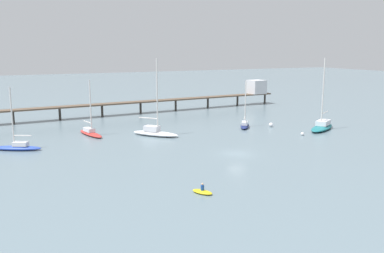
% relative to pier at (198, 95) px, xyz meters
% --- Properties ---
extents(ground_plane, '(400.00, 400.00, 0.00)m').
position_rel_pier_xyz_m(ground_plane, '(-15.17, -42.24, -3.50)').
color(ground_plane, slate).
extents(pier, '(74.31, 7.54, 6.39)m').
position_rel_pier_xyz_m(pier, '(0.00, 0.00, 0.00)').
color(pier, brown).
rests_on(pier, ground_plane).
extents(sailboat_blue, '(7.23, 5.07, 9.30)m').
position_rel_pier_xyz_m(sailboat_blue, '(-43.04, -26.27, -2.89)').
color(sailboat_blue, '#2D4CB7').
rests_on(sailboat_blue, ground_plane).
extents(sailboat_teal, '(9.24, 7.00, 13.10)m').
position_rel_pier_xyz_m(sailboat_teal, '(8.50, -33.90, -2.75)').
color(sailboat_teal, '#1E727A').
rests_on(sailboat_teal, ground_plane).
extents(sailboat_navy, '(5.09, 6.21, 8.75)m').
position_rel_pier_xyz_m(sailboat_navy, '(-3.03, -25.71, -2.90)').
color(sailboat_navy, navy).
rests_on(sailboat_navy, ground_plane).
extents(sailboat_white, '(7.31, 7.97, 13.10)m').
position_rel_pier_xyz_m(sailboat_white, '(-21.17, -25.57, -2.73)').
color(sailboat_white, white).
rests_on(sailboat_white, ground_plane).
extents(sailboat_red, '(3.32, 7.92, 9.57)m').
position_rel_pier_xyz_m(sailboat_red, '(-30.97, -20.22, -2.88)').
color(sailboat_red, red).
rests_on(sailboat_red, ground_plane).
extents(dinghy_yellow, '(2.05, 2.55, 1.14)m').
position_rel_pier_xyz_m(dinghy_yellow, '(-27.14, -54.76, -3.28)').
color(dinghy_yellow, yellow).
rests_on(dinghy_yellow, ground_plane).
extents(mooring_buoy_far, '(0.60, 0.60, 0.60)m').
position_rel_pier_xyz_m(mooring_buoy_far, '(1.68, -36.50, -3.20)').
color(mooring_buoy_far, silver).
rests_on(mooring_buoy_far, ground_plane).
extents(mooring_buoy_near, '(0.82, 0.82, 0.82)m').
position_rel_pier_xyz_m(mooring_buoy_near, '(1.65, -27.61, -3.09)').
color(mooring_buoy_near, silver).
rests_on(mooring_buoy_near, ground_plane).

